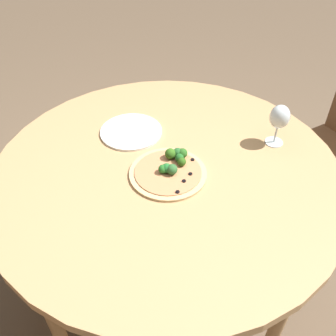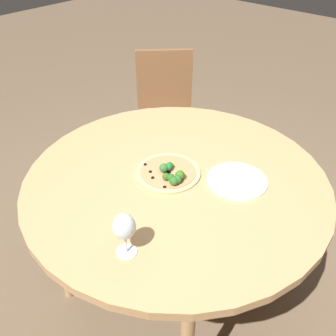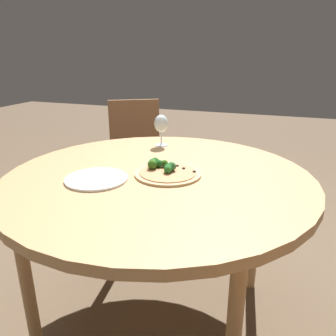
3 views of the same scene
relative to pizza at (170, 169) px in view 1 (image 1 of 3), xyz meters
The scene contains 5 objects.
ground_plane 0.79m from the pizza, 20.23° to the left, with size 12.00×12.00×0.00m, color brown.
dining_table 0.08m from the pizza, 20.23° to the left, with size 1.30×1.30×0.78m.
pizza is the anchor object (origin of this frame).
wine_glass 0.46m from the pizza, 66.96° to the right, with size 0.08×0.08×0.17m.
plate_near 0.29m from the pizza, 33.27° to the left, with size 0.25×0.25×0.01m.
Camera 1 is at (-1.04, -0.01, 1.70)m, focal length 40.00 mm.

